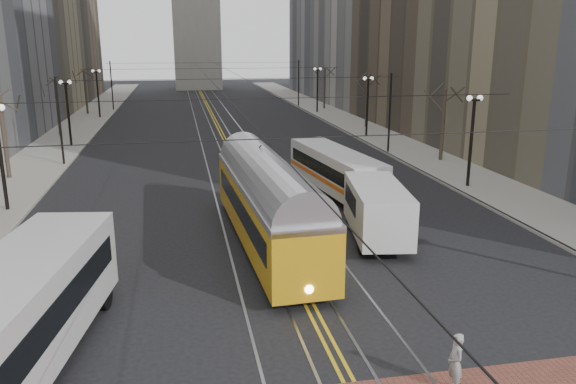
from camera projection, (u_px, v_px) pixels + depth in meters
name	position (u px, v px, depth m)	size (l,w,h in m)	color
ground	(339.00, 363.00, 16.29)	(260.00, 260.00, 0.00)	black
sidewalk_left	(70.00, 135.00, 56.17)	(5.00, 140.00, 0.15)	gray
sidewalk_right	(357.00, 126.00, 61.72)	(5.00, 140.00, 0.15)	gray
streetcar_rails	(220.00, 131.00, 58.96)	(4.80, 130.00, 0.02)	gray
centre_lines	(220.00, 131.00, 58.96)	(0.42, 130.00, 0.01)	gold
lamp_posts	(235.00, 126.00, 42.83)	(27.60, 57.20, 5.60)	black
street_trees	(228.00, 116.00, 49.00)	(31.68, 53.28, 5.60)	#382D23
trolley_wires	(228.00, 105.00, 48.35)	(25.96, 120.00, 6.60)	black
streetcar	(267.00, 211.00, 25.34)	(2.57, 13.85, 3.26)	#CC9212
rear_bus	(335.00, 172.00, 34.29)	(2.23, 10.27, 2.68)	white
cargo_van	(377.00, 213.00, 26.10)	(2.30, 5.97, 2.64)	silver
sedan_grey	(320.00, 155.00, 42.25)	(1.92, 4.78, 1.63)	#46494E
pedestrian_b	(455.00, 363.00, 14.78)	(0.60, 0.40, 1.66)	gray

